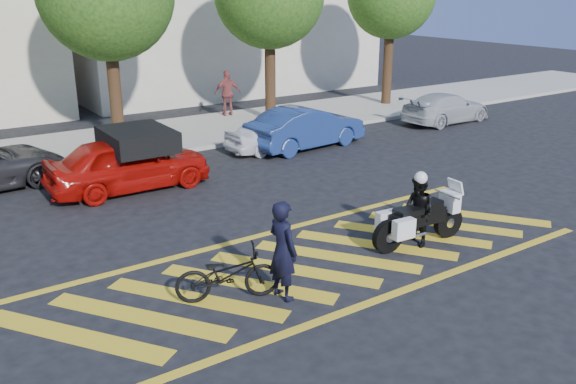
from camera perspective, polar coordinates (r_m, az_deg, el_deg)
ground at (r=12.81m, az=2.80°, el=-6.59°), size 90.00×90.00×0.00m
sidewalk at (r=22.98m, az=-15.47°, el=4.52°), size 60.00×5.00×0.15m
crosswalk at (r=12.78m, az=2.66°, el=-6.62°), size 12.33×4.00×0.01m
officer_bike at (r=11.06m, az=-0.49°, el=-5.47°), size 0.51×0.73×1.89m
bicycle at (r=11.23m, az=-5.69°, el=-7.67°), size 2.02×1.31×1.00m
police_motorcycle at (r=13.70m, az=12.08°, el=-2.57°), size 2.47×0.81×1.09m
officer_moto at (r=13.62m, az=12.10°, el=-1.82°), size 0.66×0.81×1.57m
red_convertible at (r=17.57m, az=-14.71°, el=2.61°), size 4.53×1.86×1.54m
parked_mid_right at (r=21.24m, az=-1.41°, el=5.49°), size 3.53×1.55×1.18m
parked_right at (r=21.52m, az=1.70°, el=6.06°), size 4.58×1.98×1.46m
parked_far_right at (r=26.46m, az=14.55°, el=7.62°), size 4.31×1.91×1.23m
pedestrian_right at (r=26.41m, az=-5.66°, el=9.21°), size 1.21×0.77×1.92m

